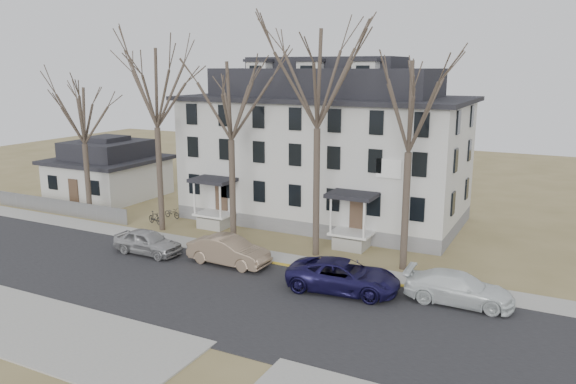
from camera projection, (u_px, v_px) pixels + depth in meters
The scene contains 19 objects.
ground at pixel (212, 312), 26.65m from camera, with size 120.00×120.00×0.00m, color olive.
main_road at pixel (234, 297), 28.39m from camera, with size 120.00×10.00×0.04m, color #27272A.
far_sidewalk at pixel (288, 261), 33.61m from camera, with size 120.00×2.00×0.08m, color #A09F97.
near_sidewalk_left at pixel (6, 319), 25.85m from camera, with size 20.00×5.00×0.08m, color #A09F97.
yellow_curb at pixel (362, 280), 30.61m from camera, with size 14.00×0.25×0.06m, color gold.
boarding_house at pixel (325, 149), 41.97m from camera, with size 20.80×12.36×12.05m.
small_house at pixel (109, 172), 49.82m from camera, with size 8.70×8.70×5.00m.
fence at pixel (60, 214), 44.22m from camera, with size 14.00×0.06×1.20m, color gray.
tree_far_left at pixel (155, 82), 37.78m from camera, with size 8.40×8.40×13.72m.
tree_mid_left at pixel (230, 95), 35.29m from camera, with size 7.80×7.80×12.74m.
tree_center at pixel (318, 72), 32.30m from camera, with size 9.00×9.00×14.70m.
tree_mid_right at pixel (411, 100), 30.19m from camera, with size 7.80×7.80×12.74m.
tree_bungalow at pixel (82, 112), 41.37m from camera, with size 6.60×6.60×10.78m.
car_silver at pixel (148, 242), 34.63m from camera, with size 1.80×4.48×1.52m, color #ACACAC.
car_tan at pixel (229, 251), 32.78m from camera, with size 1.74×4.98×1.64m, color #8A735B.
car_navy at pixel (343, 277), 28.87m from camera, with size 2.68×5.81×1.61m, color #171340.
car_white at pixel (459, 289), 27.39m from camera, with size 2.12×5.23×1.52m, color white.
bicycle_left at pixel (172, 213), 42.92m from camera, with size 0.53×1.52×0.80m, color black.
bicycle_right at pixel (155, 218), 41.20m from camera, with size 0.44×1.57×0.94m, color black.
Camera 1 is at (14.47, -20.42, 11.38)m, focal length 35.00 mm.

